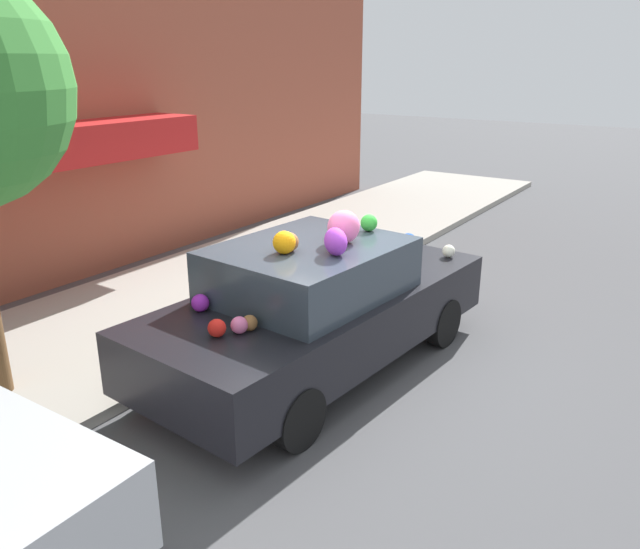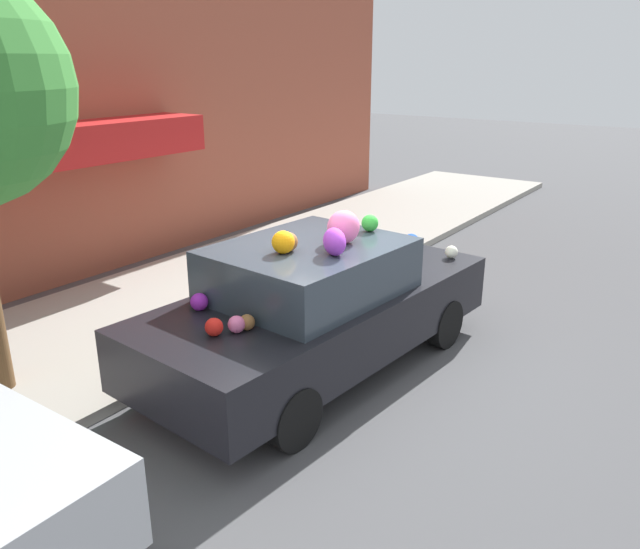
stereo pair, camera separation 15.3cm
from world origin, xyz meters
name	(u,v)px [view 1 (the left image)]	position (x,y,z in m)	size (l,w,h in m)	color
ground_plane	(322,366)	(0.00, 0.00, 0.00)	(60.00, 60.00, 0.00)	#4C4C4F
sidewalk_curb	(158,311)	(0.00, 2.70, 0.06)	(24.00, 3.20, 0.12)	#9E998E
building_facade	(34,107)	(0.00, 4.91, 2.66)	(18.00, 1.20, 5.40)	#9E4C38
fire_hydrant	(265,272)	(1.18, 1.76, 0.47)	(0.20, 0.20, 0.70)	gold
art_car	(318,304)	(-0.03, 0.02, 0.76)	(4.50, 2.14, 1.83)	black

